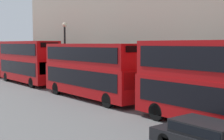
{
  "coord_description": "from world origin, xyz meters",
  "views": [
    {
      "loc": [
        -11.97,
        -0.84,
        4.24
      ],
      "look_at": [
        0.48,
        14.8,
        2.54
      ],
      "focal_mm": 50.0,
      "sensor_mm": 36.0,
      "label": 1
    }
  ],
  "objects": [
    {
      "name": "bus_second_in_queue",
      "position": [
        1.6,
        18.74,
        2.34
      ],
      "size": [
        2.59,
        10.19,
        4.24
      ],
      "color": "#B20C0F",
      "rests_on": "ground"
    },
    {
      "name": "car_hatchback",
      "position": [
        -1.8,
        6.08,
        0.67
      ],
      "size": [
        1.82,
        4.48,
        1.25
      ],
      "color": "black",
      "rests_on": "ground"
    },
    {
      "name": "street_lamp",
      "position": [
        3.44,
        25.94,
        3.9
      ],
      "size": [
        0.44,
        0.44,
        6.29
      ],
      "color": "black",
      "rests_on": "ground"
    },
    {
      "name": "bus_third_in_queue",
      "position": [
        1.6,
        30.52,
        2.47
      ],
      "size": [
        2.59,
        10.02,
        4.49
      ],
      "color": "#B20C0F",
      "rests_on": "ground"
    }
  ]
}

